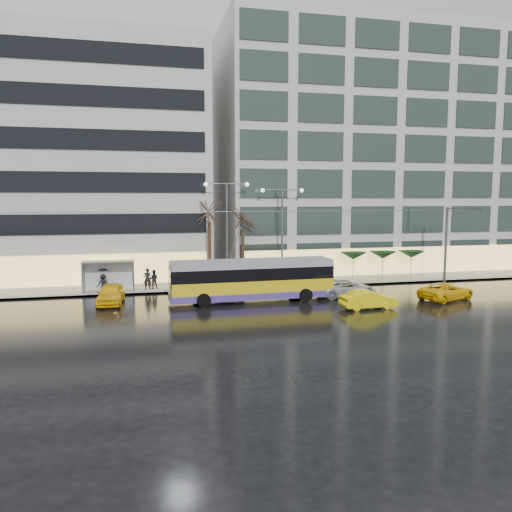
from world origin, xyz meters
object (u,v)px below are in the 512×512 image
object	(u,v)px
trolleybus	(252,281)
taxi_a	(111,294)
street_lamp_near	(227,219)
bus_shelter	(104,269)

from	to	relation	value
trolleybus	taxi_a	distance (m)	10.57
trolleybus	street_lamp_near	distance (m)	7.74
taxi_a	bus_shelter	bearing A→B (deg)	102.74
taxi_a	street_lamp_near	bearing A→B (deg)	30.37
trolleybus	taxi_a	bearing A→B (deg)	172.15
street_lamp_near	taxi_a	xyz separation A→B (m)	(-9.62, -4.86, -5.23)
bus_shelter	taxi_a	size ratio (longest dim) A/B	0.94
bus_shelter	taxi_a	xyz separation A→B (m)	(0.76, -4.74, -1.20)
taxi_a	trolleybus	bearing A→B (deg)	-4.26
bus_shelter	street_lamp_near	size ratio (longest dim) A/B	0.47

